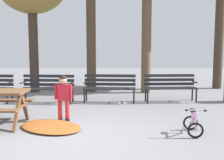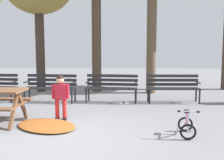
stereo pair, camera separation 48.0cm
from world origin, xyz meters
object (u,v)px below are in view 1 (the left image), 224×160
Objects in this scene: park_bench_right at (109,86)px; park_bench_far_right at (169,85)px; child_standing at (62,94)px; kids_bicycle at (192,124)px; park_bench_left at (47,86)px.

park_bench_far_right is (1.89, 0.08, 0.00)m from park_bench_right.
child_standing is at bearing -114.99° from park_bench_right.
park_bench_right is 2.78× the size of kids_bicycle.
park_bench_left is at bearing -177.67° from park_bench_far_right.
kids_bicycle is (3.55, -3.14, -0.31)m from park_bench_left.
park_bench_far_right is at bearing 85.88° from kids_bicycle.
child_standing is at bearing -141.71° from park_bench_far_right.
park_bench_left is 3.79m from park_bench_far_right.
park_bench_left is 2.78× the size of kids_bicycle.
park_bench_far_right is 1.53× the size of child_standing.
park_bench_left is 2.33m from child_standing.
child_standing is (-2.93, -2.31, 0.11)m from park_bench_far_right.
child_standing is at bearing 159.96° from kids_bicycle.
child_standing reaches higher than park_bench_left.
kids_bicycle is (-0.24, -3.29, -0.31)m from park_bench_far_right.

